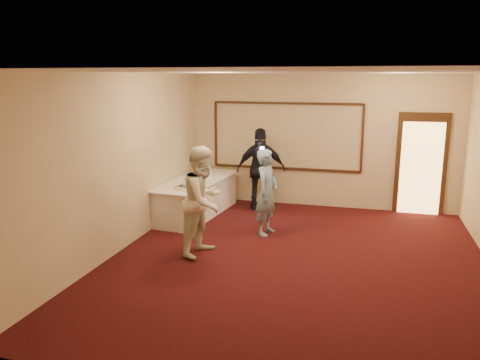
{
  "coord_description": "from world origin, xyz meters",
  "views": [
    {
      "loc": [
        1.0,
        -7.12,
        2.92
      ],
      "look_at": [
        -1.13,
        0.64,
        1.15
      ],
      "focal_mm": 35.0,
      "sensor_mm": 36.0,
      "label": 1
    }
  ],
  "objects_px": {
    "cupcake_stand": "(205,166)",
    "woman": "(203,201)",
    "guest": "(261,169)",
    "plate_stack_a": "(190,177)",
    "pavlova_tray": "(190,184)",
    "tart": "(197,182)",
    "plate_stack_b": "(207,174)",
    "man": "(267,192)",
    "buffet_table": "(196,197)"
  },
  "relations": [
    {
      "from": "pavlova_tray",
      "to": "tart",
      "type": "relative_size",
      "value": 2.12
    },
    {
      "from": "pavlova_tray",
      "to": "plate_stack_b",
      "type": "height_order",
      "value": "pavlova_tray"
    },
    {
      "from": "tart",
      "to": "woman",
      "type": "relative_size",
      "value": 0.16
    },
    {
      "from": "cupcake_stand",
      "to": "pavlova_tray",
      "type": "bearing_deg",
      "value": -80.5
    },
    {
      "from": "guest",
      "to": "pavlova_tray",
      "type": "bearing_deg",
      "value": 40.27
    },
    {
      "from": "plate_stack_a",
      "to": "tart",
      "type": "height_order",
      "value": "plate_stack_a"
    },
    {
      "from": "pavlova_tray",
      "to": "plate_stack_a",
      "type": "bearing_deg",
      "value": 111.61
    },
    {
      "from": "plate_stack_b",
      "to": "guest",
      "type": "bearing_deg",
      "value": 25.37
    },
    {
      "from": "buffet_table",
      "to": "woman",
      "type": "bearing_deg",
      "value": -65.99
    },
    {
      "from": "cupcake_stand",
      "to": "plate_stack_a",
      "type": "bearing_deg",
      "value": -90.5
    },
    {
      "from": "buffet_table",
      "to": "tart",
      "type": "relative_size",
      "value": 9.24
    },
    {
      "from": "plate_stack_a",
      "to": "guest",
      "type": "xyz_separation_m",
      "value": [
        1.37,
        0.85,
        0.07
      ]
    },
    {
      "from": "plate_stack_a",
      "to": "tart",
      "type": "bearing_deg",
      "value": -43.65
    },
    {
      "from": "tart",
      "to": "cupcake_stand",
      "type": "bearing_deg",
      "value": 101.88
    },
    {
      "from": "plate_stack_a",
      "to": "cupcake_stand",
      "type": "bearing_deg",
      "value": 89.5
    },
    {
      "from": "cupcake_stand",
      "to": "woman",
      "type": "relative_size",
      "value": 0.22
    },
    {
      "from": "tart",
      "to": "guest",
      "type": "distance_m",
      "value": 1.56
    },
    {
      "from": "plate_stack_a",
      "to": "buffet_table",
      "type": "bearing_deg",
      "value": 17.57
    },
    {
      "from": "cupcake_stand",
      "to": "woman",
      "type": "xyz_separation_m",
      "value": [
        1.04,
        -3.02,
        0.0
      ]
    },
    {
      "from": "pavlova_tray",
      "to": "plate_stack_b",
      "type": "bearing_deg",
      "value": 90.26
    },
    {
      "from": "cupcake_stand",
      "to": "tart",
      "type": "xyz_separation_m",
      "value": [
        0.26,
        -1.21,
        -0.12
      ]
    },
    {
      "from": "cupcake_stand",
      "to": "plate_stack_b",
      "type": "height_order",
      "value": "cupcake_stand"
    },
    {
      "from": "cupcake_stand",
      "to": "man",
      "type": "relative_size",
      "value": 0.25
    },
    {
      "from": "woman",
      "to": "guest",
      "type": "xyz_separation_m",
      "value": [
        0.32,
        2.9,
        0.0
      ]
    },
    {
      "from": "plate_stack_b",
      "to": "man",
      "type": "bearing_deg",
      "value": -35.66
    },
    {
      "from": "plate_stack_a",
      "to": "plate_stack_b",
      "type": "relative_size",
      "value": 0.88
    },
    {
      "from": "tart",
      "to": "plate_stack_a",
      "type": "bearing_deg",
      "value": 136.35
    },
    {
      "from": "cupcake_stand",
      "to": "guest",
      "type": "bearing_deg",
      "value": -4.73
    },
    {
      "from": "cupcake_stand",
      "to": "man",
      "type": "xyz_separation_m",
      "value": [
        1.85,
        -1.75,
        -0.1
      ]
    },
    {
      "from": "buffet_table",
      "to": "man",
      "type": "xyz_separation_m",
      "value": [
        1.74,
        -0.83,
        0.43
      ]
    },
    {
      "from": "buffet_table",
      "to": "guest",
      "type": "distance_m",
      "value": 1.58
    },
    {
      "from": "pavlova_tray",
      "to": "cupcake_stand",
      "type": "relative_size",
      "value": 1.51
    },
    {
      "from": "guest",
      "to": "woman",
      "type": "bearing_deg",
      "value": 68.2
    },
    {
      "from": "cupcake_stand",
      "to": "guest",
      "type": "distance_m",
      "value": 1.37
    },
    {
      "from": "cupcake_stand",
      "to": "plate_stack_a",
      "type": "relative_size",
      "value": 2.29
    },
    {
      "from": "pavlova_tray",
      "to": "woman",
      "type": "bearing_deg",
      "value": -60.03
    },
    {
      "from": "buffet_table",
      "to": "plate_stack_b",
      "type": "height_order",
      "value": "plate_stack_b"
    },
    {
      "from": "cupcake_stand",
      "to": "plate_stack_a",
      "type": "xyz_separation_m",
      "value": [
        -0.01,
        -0.96,
        -0.07
      ]
    },
    {
      "from": "plate_stack_a",
      "to": "plate_stack_b",
      "type": "bearing_deg",
      "value": 49.36
    },
    {
      "from": "plate_stack_b",
      "to": "pavlova_tray",
      "type": "bearing_deg",
      "value": -89.74
    },
    {
      "from": "buffet_table",
      "to": "tart",
      "type": "xyz_separation_m",
      "value": [
        0.14,
        -0.29,
        0.41
      ]
    },
    {
      "from": "pavlova_tray",
      "to": "plate_stack_a",
      "type": "xyz_separation_m",
      "value": [
        -0.29,
        0.74,
        -0.01
      ]
    },
    {
      "from": "buffet_table",
      "to": "woman",
      "type": "relative_size",
      "value": 1.45
    },
    {
      "from": "man",
      "to": "plate_stack_a",
      "type": "bearing_deg",
      "value": 78.33
    },
    {
      "from": "plate_stack_a",
      "to": "guest",
      "type": "bearing_deg",
      "value": 31.77
    },
    {
      "from": "buffet_table",
      "to": "man",
      "type": "bearing_deg",
      "value": -25.52
    },
    {
      "from": "pavlova_tray",
      "to": "plate_stack_a",
      "type": "relative_size",
      "value": 3.45
    },
    {
      "from": "guest",
      "to": "cupcake_stand",
      "type": "bearing_deg",
      "value": -20.29
    },
    {
      "from": "pavlova_tray",
      "to": "man",
      "type": "bearing_deg",
      "value": -1.97
    },
    {
      "from": "plate_stack_a",
      "to": "pavlova_tray",
      "type": "bearing_deg",
      "value": -68.39
    }
  ]
}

